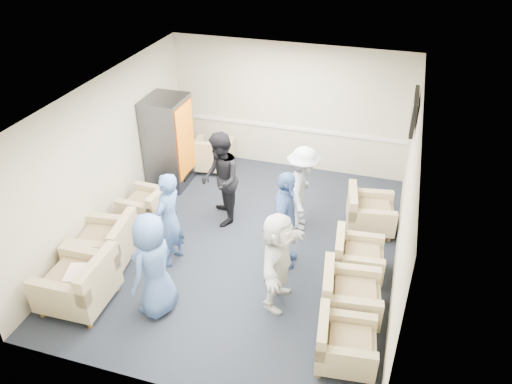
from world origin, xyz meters
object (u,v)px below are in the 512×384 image
(armchair_right_near, at_px, (342,345))
(armchair_left_near, at_px, (81,284))
(armchair_left_mid, at_px, (107,244))
(armchair_right_midfar, at_px, (355,258))
(armchair_corner, at_px, (212,156))
(vending_machine, at_px, (169,142))
(person_mid_left, at_px, (169,220))
(person_back_left, at_px, (220,180))
(person_front_left, at_px, (153,265))
(person_back_right, at_px, (303,189))
(armchair_right_far, at_px, (367,213))
(armchair_left_far, at_px, (148,207))
(person_front_right, at_px, (278,261))
(armchair_right_midnear, at_px, (347,297))
(person_mid_right, at_px, (285,220))

(armchair_right_near, bearing_deg, armchair_left_near, 84.53)
(armchair_left_mid, relative_size, armchair_right_midfar, 1.20)
(armchair_corner, relative_size, vending_machine, 0.50)
(person_mid_left, distance_m, person_back_left, 1.38)
(person_front_left, relative_size, person_back_right, 1.03)
(person_front_left, distance_m, person_back_right, 3.05)
(armchair_right_far, relative_size, person_mid_left, 0.57)
(armchair_left_near, xyz_separation_m, person_front_left, (1.09, 0.24, 0.44))
(armchair_left_far, distance_m, person_mid_left, 1.38)
(person_back_left, bearing_deg, person_back_right, 75.23)
(vending_machine, relative_size, person_front_left, 1.14)
(person_front_right, bearing_deg, armchair_left_mid, 90.82)
(armchair_right_midnear, height_order, person_back_left, person_back_left)
(armchair_left_near, height_order, person_front_left, person_front_left)
(person_back_right, bearing_deg, person_front_left, 142.55)
(armchair_left_mid, height_order, person_back_right, person_back_right)
(armchair_right_near, height_order, person_mid_right, person_mid_right)
(person_mid_right, bearing_deg, armchair_corner, 39.53)
(armchair_corner, xyz_separation_m, person_back_left, (0.86, -1.74, 0.54))
(armchair_right_midnear, xyz_separation_m, person_front_left, (-2.63, -0.69, 0.49))
(armchair_corner, distance_m, person_back_left, 2.01)
(person_mid_left, height_order, person_back_right, person_mid_left)
(armchair_left_near, distance_m, armchair_left_far, 2.21)
(armchair_left_mid, height_order, armchair_right_far, armchair_left_mid)
(person_back_left, height_order, person_front_right, person_back_left)
(armchair_left_near, height_order, armchair_right_far, armchair_left_near)
(armchair_right_near, relative_size, person_front_right, 0.54)
(armchair_left_far, height_order, armchair_right_far, armchair_right_far)
(armchair_left_near, xyz_separation_m, armchair_corner, (0.35, 4.36, -0.05))
(armchair_right_midfar, xyz_separation_m, person_front_right, (-1.02, -0.97, 0.47))
(armchair_left_mid, bearing_deg, armchair_right_far, 111.41)
(armchair_left_mid, relative_size, person_front_left, 0.61)
(armchair_right_near, distance_m, person_back_left, 3.68)
(armchair_right_midnear, height_order, armchair_corner, armchair_corner)
(armchair_corner, xyz_separation_m, person_mid_right, (2.23, -2.57, 0.51))
(armchair_right_far, height_order, person_front_left, person_front_left)
(armchair_right_far, distance_m, person_mid_right, 1.87)
(person_back_left, bearing_deg, person_mid_left, -40.45)
(person_mid_right, bearing_deg, vending_machine, 55.83)
(armchair_left_mid, xyz_separation_m, person_front_left, (1.25, -0.73, 0.46))
(person_mid_left, relative_size, person_back_right, 1.04)
(armchair_left_mid, height_order, armchair_corner, armchair_left_mid)
(armchair_corner, distance_m, person_mid_left, 3.14)
(armchair_right_midnear, bearing_deg, armchair_left_far, 63.99)
(person_back_left, bearing_deg, person_front_right, 16.40)
(armchair_right_midnear, xyz_separation_m, person_mid_left, (-2.90, 0.37, 0.49))
(person_mid_left, height_order, person_back_left, person_back_left)
(armchair_left_mid, bearing_deg, person_front_right, 80.92)
(armchair_right_near, xyz_separation_m, person_mid_left, (-2.96, 1.23, 0.52))
(armchair_corner, xyz_separation_m, person_mid_left, (0.48, -3.06, 0.49))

